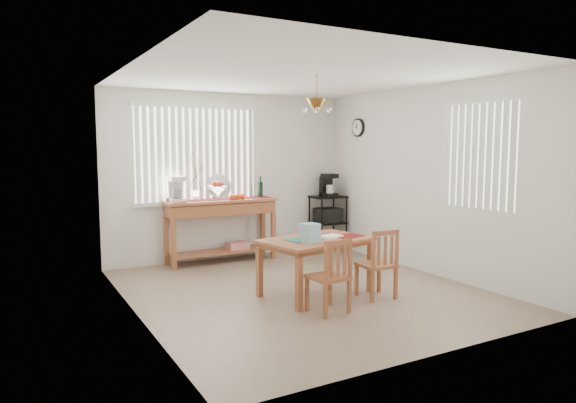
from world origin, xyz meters
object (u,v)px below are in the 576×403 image
dining_table (316,245)px  chair_right (378,264)px  sideboard (222,215)px  cart_items (328,186)px  chair_left (330,277)px  wire_cart (328,217)px

dining_table → chair_right: 0.76m
chair_right → dining_table: bearing=138.2°
sideboard → cart_items: size_ratio=4.48×
dining_table → chair_left: 0.74m
sideboard → cart_items: 1.99m
sideboard → cart_items: bearing=0.4°
chair_right → chair_left: bearing=-167.2°
chair_right → cart_items: bearing=68.2°
wire_cart → sideboard: bearing=-179.9°
cart_items → dining_table: bearing=-126.4°
sideboard → chair_left: sideboard is taller
wire_cart → chair_left: wire_cart is taller
wire_cart → dining_table: 2.74m
sideboard → cart_items: cart_items is taller
wire_cart → cart_items: (0.00, 0.01, 0.55)m
wire_cart → chair_right: (-1.08, -2.69, -0.16)m
sideboard → chair_right: size_ratio=2.09×
cart_items → sideboard: bearing=-179.6°
wire_cart → dining_table: size_ratio=0.66×
sideboard → dining_table: sideboard is taller
sideboard → wire_cart: (1.95, 0.00, -0.16)m
dining_table → chair_right: bearing=-41.8°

